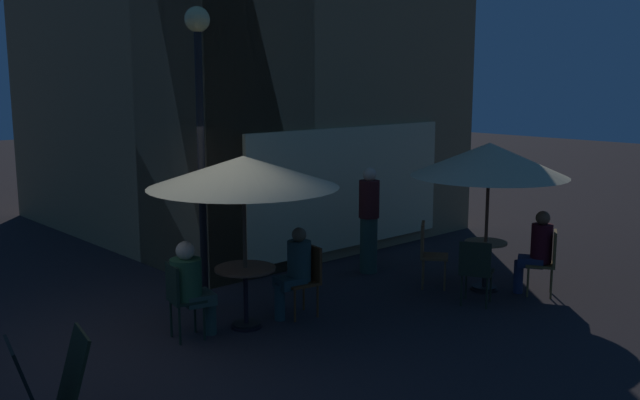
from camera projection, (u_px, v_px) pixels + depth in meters
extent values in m
plane|color=#292325|center=(172.00, 343.00, 8.50)|extent=(60.00, 60.00, 0.00)
cube|color=#94754C|center=(321.00, 47.00, 12.95)|extent=(6.49, 2.13, 7.40)
cube|color=#94754C|center=(137.00, 48.00, 13.57)|extent=(2.13, 7.83, 7.40)
cube|color=beige|center=(350.00, 187.00, 12.35)|extent=(4.55, 0.08, 2.10)
cylinder|color=black|center=(202.00, 171.00, 9.60)|extent=(0.10, 0.10, 3.79)
sphere|color=#F9E28A|center=(197.00, 19.00, 9.26)|extent=(0.33, 0.33, 0.33)
cube|color=black|center=(71.00, 381.00, 6.35)|extent=(0.39, 0.60, 0.89)
cube|color=black|center=(28.00, 390.00, 6.16)|extent=(0.39, 0.60, 0.89)
cylinder|color=black|center=(246.00, 326.00, 9.04)|extent=(0.40, 0.40, 0.03)
cylinder|color=black|center=(246.00, 299.00, 8.98)|extent=(0.06, 0.06, 0.76)
cylinder|color=brown|center=(245.00, 269.00, 8.91)|extent=(0.77, 0.77, 0.03)
cylinder|color=black|center=(484.00, 289.00, 10.62)|extent=(0.40, 0.40, 0.03)
cylinder|color=black|center=(485.00, 267.00, 10.56)|extent=(0.06, 0.06, 0.71)
cylinder|color=olive|center=(486.00, 243.00, 10.50)|extent=(0.62, 0.62, 0.03)
cylinder|color=black|center=(246.00, 325.00, 9.04)|extent=(0.36, 0.36, 0.06)
cylinder|color=#483322|center=(245.00, 245.00, 8.86)|extent=(0.05, 0.05, 2.15)
cone|color=beige|center=(243.00, 172.00, 8.70)|extent=(2.38, 2.38, 0.39)
cylinder|color=black|center=(484.00, 288.00, 10.62)|extent=(0.36, 0.36, 0.06)
cylinder|color=#513222|center=(487.00, 219.00, 10.44)|extent=(0.05, 0.05, 2.16)
cone|color=beige|center=(489.00, 159.00, 10.29)|extent=(2.29, 2.29, 0.49)
cylinder|color=#5F3116|center=(295.00, 306.00, 9.19)|extent=(0.03, 0.03, 0.44)
cylinder|color=#5F3116|center=(281.00, 299.00, 9.48)|extent=(0.03, 0.03, 0.44)
cylinder|color=#5F3116|center=(318.00, 301.00, 9.38)|extent=(0.03, 0.03, 0.44)
cylinder|color=#5F3116|center=(304.00, 294.00, 9.67)|extent=(0.03, 0.03, 0.44)
cube|color=#5F3116|center=(299.00, 283.00, 9.39)|extent=(0.51, 0.51, 0.04)
cube|color=#5F3116|center=(312.00, 262.00, 9.45)|extent=(0.11, 0.44, 0.47)
cylinder|color=black|center=(195.00, 314.00, 8.82)|extent=(0.03, 0.03, 0.47)
cylinder|color=black|center=(204.00, 321.00, 8.56)|extent=(0.03, 0.03, 0.47)
cylinder|color=black|center=(171.00, 318.00, 8.66)|extent=(0.03, 0.03, 0.47)
cylinder|color=black|center=(180.00, 326.00, 8.40)|extent=(0.03, 0.03, 0.47)
cube|color=black|center=(187.00, 300.00, 8.56)|extent=(0.46, 0.46, 0.04)
cube|color=black|center=(172.00, 283.00, 8.44)|extent=(0.12, 0.39, 0.44)
cylinder|color=brown|center=(445.00, 270.00, 10.85)|extent=(0.03, 0.03, 0.46)
cylinder|color=brown|center=(445.00, 276.00, 10.53)|extent=(0.03, 0.03, 0.46)
cylinder|color=brown|center=(423.00, 269.00, 10.91)|extent=(0.03, 0.03, 0.46)
cylinder|color=brown|center=(423.00, 275.00, 10.59)|extent=(0.03, 0.03, 0.46)
cube|color=brown|center=(434.00, 257.00, 10.68)|extent=(0.57, 0.57, 0.04)
cube|color=brown|center=(423.00, 239.00, 10.66)|extent=(0.35, 0.28, 0.49)
cylinder|color=black|center=(466.00, 284.00, 10.16)|extent=(0.03, 0.03, 0.45)
cylinder|color=black|center=(491.00, 286.00, 10.03)|extent=(0.03, 0.03, 0.45)
cylinder|color=black|center=(461.00, 290.00, 9.84)|extent=(0.03, 0.03, 0.45)
cylinder|color=black|center=(487.00, 293.00, 9.71)|extent=(0.03, 0.03, 0.45)
cube|color=black|center=(477.00, 272.00, 9.89)|extent=(0.58, 0.58, 0.04)
cube|color=black|center=(475.00, 258.00, 9.67)|extent=(0.22, 0.41, 0.45)
cylinder|color=brown|center=(528.00, 282.00, 10.25)|extent=(0.03, 0.03, 0.44)
cylinder|color=brown|center=(528.00, 276.00, 10.55)|extent=(0.03, 0.03, 0.44)
cylinder|color=brown|center=(551.00, 284.00, 10.15)|extent=(0.03, 0.03, 0.44)
cylinder|color=brown|center=(551.00, 278.00, 10.46)|extent=(0.03, 0.03, 0.44)
cube|color=brown|center=(540.00, 264.00, 10.31)|extent=(0.56, 0.56, 0.04)
cube|color=brown|center=(555.00, 248.00, 10.21)|extent=(0.37, 0.24, 0.48)
cube|color=#283E3C|center=(290.00, 282.00, 9.31)|extent=(0.41, 0.37, 0.14)
cylinder|color=#283E3C|center=(280.00, 302.00, 9.26)|extent=(0.14, 0.14, 0.49)
cylinder|color=#2C413B|center=(299.00, 261.00, 9.34)|extent=(0.32, 0.32, 0.53)
sphere|color=brown|center=(299.00, 235.00, 9.28)|extent=(0.19, 0.19, 0.19)
cube|color=#2F4338|center=(198.00, 298.00, 8.64)|extent=(0.43, 0.44, 0.14)
cylinder|color=#2F4338|center=(211.00, 315.00, 8.76)|extent=(0.14, 0.14, 0.49)
cylinder|color=#28502F|center=(186.00, 280.00, 8.52)|extent=(0.38, 0.38, 0.51)
sphere|color=beige|center=(185.00, 251.00, 8.46)|extent=(0.23, 0.23, 0.23)
cube|color=#262F4C|center=(531.00, 262.00, 10.35)|extent=(0.44, 0.46, 0.14)
cylinder|color=#262F4C|center=(518.00, 277.00, 10.44)|extent=(0.14, 0.14, 0.49)
cylinder|color=#440F17|center=(542.00, 243.00, 10.26)|extent=(0.30, 0.30, 0.56)
sphere|color=brown|center=(543.00, 218.00, 10.19)|extent=(0.21, 0.21, 0.21)
cylinder|color=#2C4437|center=(369.00, 245.00, 11.51)|extent=(0.28, 0.28, 0.91)
cylinder|color=#421717|center=(369.00, 199.00, 11.38)|extent=(0.33, 0.33, 0.60)
sphere|color=beige|center=(369.00, 174.00, 11.31)|extent=(0.22, 0.22, 0.22)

